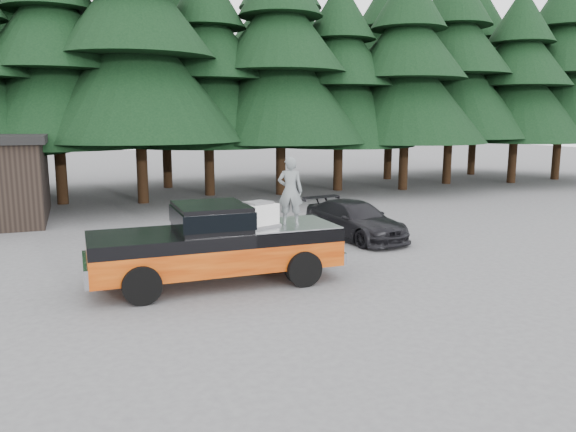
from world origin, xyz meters
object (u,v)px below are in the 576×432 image
object	(u,v)px
pickup_truck	(216,256)
air_compressor	(258,215)
man_on_bed	(290,191)
parked_car	(355,220)

from	to	relation	value
pickup_truck	air_compressor	distance (m)	1.39
man_on_bed	parked_car	bearing A→B (deg)	-112.18
pickup_truck	air_compressor	bearing A→B (deg)	-6.43
air_compressor	parked_car	size ratio (longest dim) A/B	0.19
pickup_truck	man_on_bed	bearing A→B (deg)	-5.57
air_compressor	man_on_bed	world-z (taller)	man_on_bed
pickup_truck	parked_car	bearing A→B (deg)	31.55
man_on_bed	parked_car	world-z (taller)	man_on_bed
air_compressor	man_on_bed	size ratio (longest dim) A/B	0.47
air_compressor	parked_car	world-z (taller)	air_compressor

